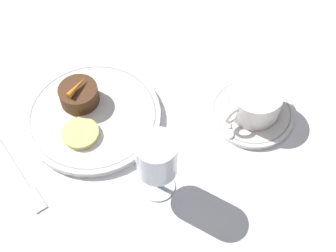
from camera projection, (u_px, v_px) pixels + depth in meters
ground_plane at (122, 123)px, 0.89m from camera, size 3.00×3.00×0.00m
dinner_plate at (93, 116)px, 0.89m from camera, size 0.26×0.26×0.01m
saucer at (251, 112)px, 0.90m from camera, size 0.16×0.16×0.01m
coffee_cup at (255, 101)px, 0.87m from camera, size 0.12×0.10×0.06m
spoon at (229, 121)px, 0.88m from camera, size 0.07×0.09×0.00m
wine_glass at (157, 159)px, 0.74m from camera, size 0.07×0.07×0.14m
fork at (23, 179)px, 0.82m from camera, size 0.02×0.19×0.01m
dessert_cake at (79, 95)px, 0.89m from camera, size 0.07×0.07×0.04m
carrot_garnish at (77, 87)px, 0.87m from camera, size 0.05×0.03×0.01m
pineapple_slice at (81, 133)px, 0.85m from camera, size 0.07×0.07×0.01m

